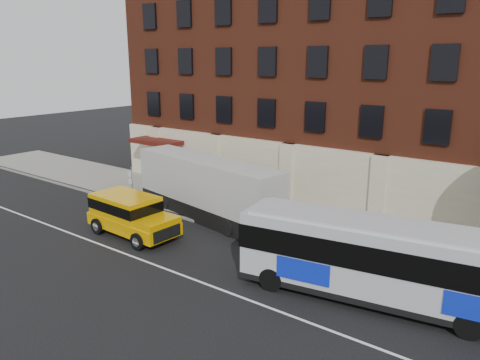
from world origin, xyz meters
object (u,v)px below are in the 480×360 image
Objects in this scene: sign_pole at (131,182)px; yellow_suv at (130,213)px; city_bus at (394,261)px; shipping_container at (207,189)px.

yellow_suv is at bearing -41.35° from sign_pole.
sign_pole is 18.39m from city_bus.
city_bus is (18.21, -2.57, 0.37)m from sign_pole.
shipping_container reaches higher than yellow_suv.
sign_pole is 5.90m from shipping_container.
city_bus reaches higher than yellow_suv.
city_bus is 2.15× the size of yellow_suv.
yellow_suv is 4.86m from shipping_container.
sign_pole reaches higher than yellow_suv.
shipping_container reaches higher than city_bus.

